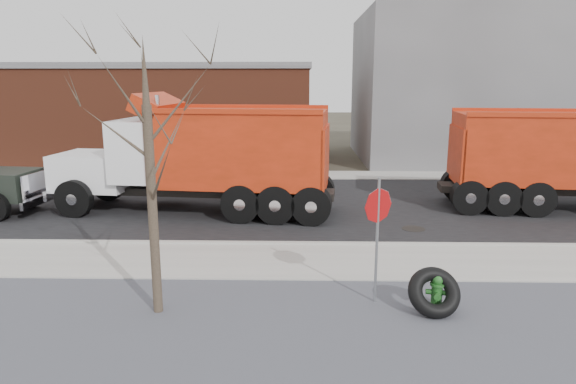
{
  "coord_description": "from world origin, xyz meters",
  "views": [
    {
      "loc": [
        -0.47,
        -11.8,
        4.44
      ],
      "look_at": [
        -0.78,
        2.02,
        1.4
      ],
      "focal_mm": 32.0,
      "sensor_mm": 36.0,
      "label": 1
    }
  ],
  "objects_px": {
    "truck_tire": "(434,292)",
    "stop_sign": "(378,218)",
    "dump_truck_red_b": "(204,154)",
    "dump_truck_red_a": "(575,155)",
    "fire_hydrant": "(437,294)"
  },
  "relations": [
    {
      "from": "truck_tire",
      "to": "dump_truck_red_b",
      "type": "relative_size",
      "value": 0.11
    },
    {
      "from": "dump_truck_red_a",
      "to": "dump_truck_red_b",
      "type": "relative_size",
      "value": 0.99
    },
    {
      "from": "truck_tire",
      "to": "stop_sign",
      "type": "bearing_deg",
      "value": 154.9
    },
    {
      "from": "fire_hydrant",
      "to": "dump_truck_red_a",
      "type": "relative_size",
      "value": 0.08
    },
    {
      "from": "stop_sign",
      "to": "dump_truck_red_a",
      "type": "bearing_deg",
      "value": 31.77
    },
    {
      "from": "dump_truck_red_a",
      "to": "dump_truck_red_b",
      "type": "height_order",
      "value": "dump_truck_red_b"
    },
    {
      "from": "fire_hydrant",
      "to": "stop_sign",
      "type": "bearing_deg",
      "value": 173.58
    },
    {
      "from": "truck_tire",
      "to": "dump_truck_red_a",
      "type": "bearing_deg",
      "value": 50.64
    },
    {
      "from": "truck_tire",
      "to": "dump_truck_red_a",
      "type": "relative_size",
      "value": 0.11
    },
    {
      "from": "stop_sign",
      "to": "fire_hydrant",
      "type": "bearing_deg",
      "value": -30.08
    },
    {
      "from": "dump_truck_red_a",
      "to": "truck_tire",
      "type": "bearing_deg",
      "value": -123.38
    },
    {
      "from": "fire_hydrant",
      "to": "truck_tire",
      "type": "relative_size",
      "value": 0.71
    },
    {
      "from": "truck_tire",
      "to": "stop_sign",
      "type": "relative_size",
      "value": 0.42
    },
    {
      "from": "stop_sign",
      "to": "dump_truck_red_a",
      "type": "relative_size",
      "value": 0.27
    },
    {
      "from": "truck_tire",
      "to": "dump_truck_red_b",
      "type": "distance_m",
      "value": 9.73
    }
  ]
}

